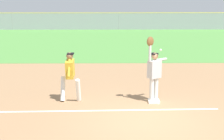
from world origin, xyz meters
TOP-DOWN VIEW (x-y plane):
  - ground_plane at (0.00, 0.00)m, footprint 78.43×78.43m
  - outfield_grass at (0.00, 16.84)m, footprint 42.43×16.71m
  - chalk_foul_line at (-3.57, 0.90)m, footprint 12.00×0.46m
  - first_base at (0.43, 1.80)m, footprint 0.39×0.39m
  - fielder at (0.42, 1.87)m, footprint 0.79×0.61m
  - runner at (-2.44, 1.96)m, footprint 0.72×0.84m
  - baseball at (0.60, 1.72)m, footprint 0.07×0.07m
  - outfield_fence at (0.00, 25.20)m, footprint 42.51×0.08m
  - parked_car_white at (-7.61, 28.80)m, footprint 4.57×2.46m
  - parked_car_blue at (-1.56, 29.18)m, footprint 4.45×2.22m
  - parked_car_tan at (4.30, 29.51)m, footprint 4.57×2.46m

SIDE VIEW (x-z plane):
  - ground_plane at x=0.00m, z-range 0.00..0.00m
  - chalk_foul_line at x=-3.57m, z-range 0.00..0.01m
  - outfield_grass at x=0.00m, z-range 0.00..0.01m
  - first_base at x=0.43m, z-range 0.00..0.08m
  - parked_car_white at x=-7.61m, z-range 0.05..1.30m
  - parked_car_blue at x=-1.56m, z-range 0.05..1.30m
  - parked_car_tan at x=4.30m, z-range 0.05..1.30m
  - outfield_fence at x=0.00m, z-range 0.00..1.70m
  - runner at x=-2.44m, z-range 0.14..1.86m
  - fielder at x=0.42m, z-range -0.02..2.26m
  - baseball at x=0.60m, z-range 1.80..1.88m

